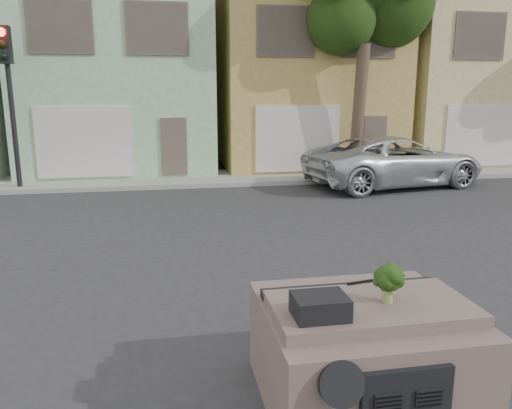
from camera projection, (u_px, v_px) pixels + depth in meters
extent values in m
plane|color=#303033|center=(289.00, 289.00, 8.02)|extent=(120.00, 120.00, 0.00)
cube|color=gray|center=(218.00, 178.00, 18.08)|extent=(40.00, 3.00, 0.15)
cube|color=#9CCB98|center=(121.00, 76.00, 20.50)|extent=(7.20, 8.20, 7.55)
cube|color=tan|center=(298.00, 77.00, 21.83)|extent=(7.20, 8.20, 7.55)
cube|color=#D1C483|center=(454.00, 78.00, 23.16)|extent=(7.20, 8.20, 7.55)
imported|color=silver|center=(393.00, 186.00, 16.95)|extent=(6.50, 3.86, 1.69)
cube|color=black|center=(11.00, 111.00, 15.43)|extent=(0.40, 0.40, 5.10)
cube|color=#1F3A10|center=(361.00, 59.00, 17.39)|extent=(4.40, 4.00, 8.50)
cube|color=brown|center=(363.00, 349.00, 5.02)|extent=(2.00, 1.80, 1.12)
cube|color=black|center=(320.00, 306.00, 4.44)|extent=(0.48, 0.38, 0.20)
cube|color=black|center=(376.00, 280.00, 5.31)|extent=(0.69, 0.15, 0.02)
cube|color=black|center=(389.00, 283.00, 4.73)|extent=(0.33, 0.33, 0.38)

